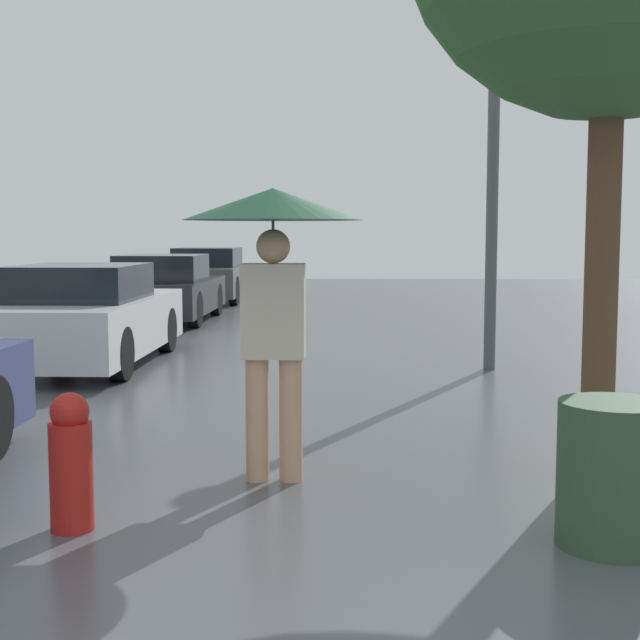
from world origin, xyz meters
name	(u,v)px	position (x,y,z in m)	size (l,w,h in m)	color
pedestrian	(273,244)	(-0.25, 3.76, 1.60)	(1.19, 1.19, 1.96)	tan
parked_car_second	(86,318)	(-3.09, 8.93, 0.60)	(1.68, 4.02, 1.28)	silver
parked_car_third	(164,290)	(-3.27, 14.49, 0.59)	(1.75, 3.84, 1.26)	black
parked_car_farthest	(209,276)	(-3.22, 19.41, 0.62)	(1.72, 4.04, 1.31)	#4C514C
street_lamp	(493,144)	(1.96, 8.75, 2.73)	(0.32, 0.32, 4.48)	#515456
trash_bin	(614,474)	(1.68, 2.56, 0.39)	(0.60, 0.60, 0.78)	#2D4C33
fire_hydrant	(71,462)	(-1.30, 2.70, 0.39)	(0.24, 0.24, 0.79)	#B21E19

